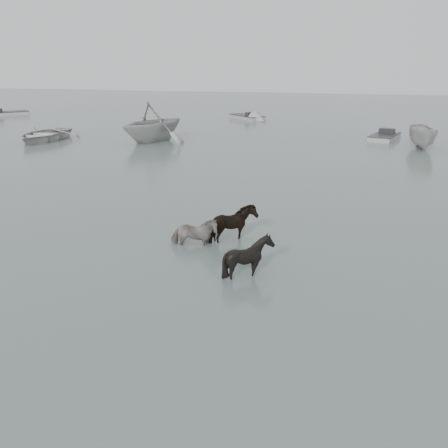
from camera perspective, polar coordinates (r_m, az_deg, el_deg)
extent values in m
plane|color=#51615B|center=(15.77, -1.08, -4.10)|extent=(140.00, 140.00, 0.00)
imported|color=black|center=(16.70, -3.47, -0.27)|extent=(1.72, 1.00, 1.37)
imported|color=black|center=(17.01, 1.01, 0.31)|extent=(1.75, 1.85, 1.47)
imported|color=black|center=(14.43, 2.82, -3.29)|extent=(1.44, 1.32, 1.44)
imported|color=beige|center=(39.84, -19.93, 9.76)|extent=(4.06, 5.53, 1.11)
imported|color=#AEB0AD|center=(37.38, -8.12, 11.60)|extent=(6.92, 7.27, 3.00)
imported|color=#AEADA9|center=(36.91, 21.79, 9.33)|extent=(1.66, 4.36, 1.68)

